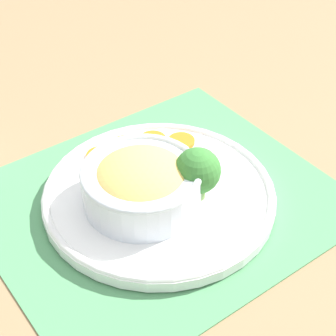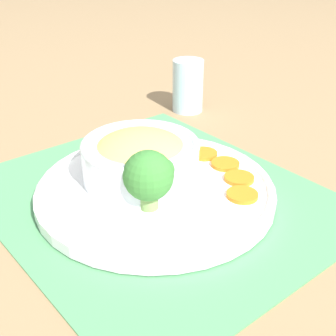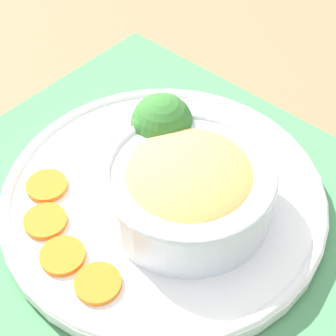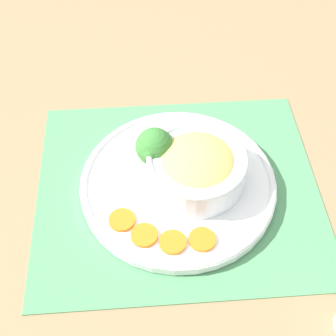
# 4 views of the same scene
# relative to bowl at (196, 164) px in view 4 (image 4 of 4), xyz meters

# --- Properties ---
(ground_plane) EXTENTS (4.00, 4.00, 0.00)m
(ground_plane) POSITION_rel_bowl_xyz_m (-0.00, 0.03, -0.05)
(ground_plane) COLOR #8C704C
(placemat) EXTENTS (0.44, 0.50, 0.00)m
(placemat) POSITION_rel_bowl_xyz_m (-0.00, 0.03, -0.05)
(placemat) COLOR #4C8C59
(placemat) RESTS_ON ground_plane
(plate) EXTENTS (0.33, 0.33, 0.02)m
(plate) POSITION_rel_bowl_xyz_m (-0.00, 0.03, -0.04)
(plate) COLOR white
(plate) RESTS_ON placemat
(bowl) EXTENTS (0.16, 0.16, 0.07)m
(bowl) POSITION_rel_bowl_xyz_m (0.00, 0.00, 0.00)
(bowl) COLOR silver
(bowl) RESTS_ON plate
(broccoli_floret) EXTENTS (0.06, 0.06, 0.08)m
(broccoli_floret) POSITION_rel_bowl_xyz_m (0.04, 0.06, 0.01)
(broccoli_floret) COLOR #759E51
(broccoli_floret) RESTS_ON plate
(carrot_slice_near) EXTENTS (0.04, 0.04, 0.01)m
(carrot_slice_near) POSITION_rel_bowl_xyz_m (-0.07, 0.13, -0.03)
(carrot_slice_near) COLOR orange
(carrot_slice_near) RESTS_ON plate
(carrot_slice_middle) EXTENTS (0.04, 0.04, 0.01)m
(carrot_slice_middle) POSITION_rel_bowl_xyz_m (-0.10, 0.10, -0.03)
(carrot_slice_middle) COLOR orange
(carrot_slice_middle) RESTS_ON plate
(carrot_slice_far) EXTENTS (0.04, 0.04, 0.01)m
(carrot_slice_far) POSITION_rel_bowl_xyz_m (-0.12, 0.06, -0.03)
(carrot_slice_far) COLOR orange
(carrot_slice_far) RESTS_ON plate
(carrot_slice_extra) EXTENTS (0.04, 0.04, 0.01)m
(carrot_slice_extra) POSITION_rel_bowl_xyz_m (-0.12, 0.01, -0.03)
(carrot_slice_extra) COLOR orange
(carrot_slice_extra) RESTS_ON plate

